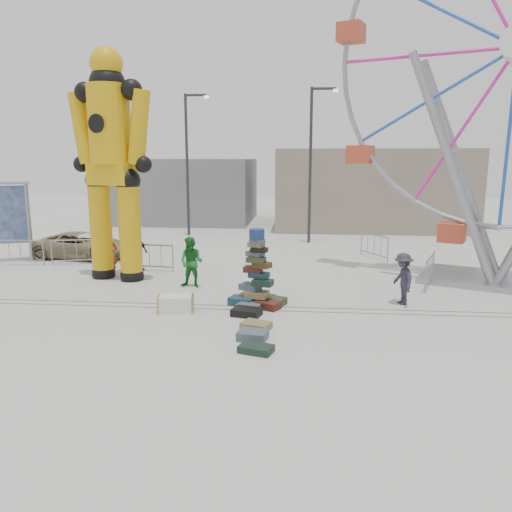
# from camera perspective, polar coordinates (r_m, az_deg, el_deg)

# --- Properties ---
(ground) EXTENTS (90.00, 90.00, 0.00)m
(ground) POSITION_cam_1_polar(r_m,az_deg,el_deg) (14.48, -5.46, -6.76)
(ground) COLOR #9E9E99
(ground) RESTS_ON ground
(track_line_near) EXTENTS (40.00, 0.04, 0.01)m
(track_line_near) POSITION_cam_1_polar(r_m,az_deg,el_deg) (15.05, -5.03, -6.05)
(track_line_near) COLOR #47443F
(track_line_near) RESTS_ON ground
(track_line_far) EXTENTS (40.00, 0.04, 0.01)m
(track_line_far) POSITION_cam_1_polar(r_m,az_deg,el_deg) (15.42, -4.77, -5.62)
(track_line_far) COLOR #47443F
(track_line_far) RESTS_ON ground
(building_right) EXTENTS (12.00, 8.00, 5.00)m
(building_right) POSITION_cam_1_polar(r_m,az_deg,el_deg) (33.87, 12.84, 7.54)
(building_right) COLOR gray
(building_right) RESTS_ON ground
(building_left) EXTENTS (10.00, 8.00, 4.40)m
(building_left) POSITION_cam_1_polar(r_m,az_deg,el_deg) (36.64, -8.38, 7.47)
(building_left) COLOR gray
(building_left) RESTS_ON ground
(lamp_post_right) EXTENTS (1.41, 0.25, 8.00)m
(lamp_post_right) POSITION_cam_1_polar(r_m,az_deg,el_deg) (26.54, 6.45, 11.12)
(lamp_post_right) COLOR #2D2D30
(lamp_post_right) RESTS_ON ground
(lamp_post_left) EXTENTS (1.41, 0.25, 8.00)m
(lamp_post_left) POSITION_cam_1_polar(r_m,az_deg,el_deg) (29.28, -7.72, 11.08)
(lamp_post_left) COLOR #2D2D30
(lamp_post_left) RESTS_ON ground
(suitcase_tower) EXTENTS (1.85, 1.52, 2.37)m
(suitcase_tower) POSITION_cam_1_polar(r_m,az_deg,el_deg) (15.22, 0.14, -3.24)
(suitcase_tower) COLOR #183C4A
(suitcase_tower) RESTS_ON ground
(crash_test_dummy) EXTENTS (3.38, 1.49, 8.49)m
(crash_test_dummy) POSITION_cam_1_polar(r_m,az_deg,el_deg) (18.90, -16.20, 10.80)
(crash_test_dummy) COLOR black
(crash_test_dummy) RESTS_ON ground
(steamer_trunk) EXTENTS (1.11, 0.75, 0.48)m
(steamer_trunk) POSITION_cam_1_polar(r_m,az_deg,el_deg) (14.86, -9.16, -5.43)
(steamer_trunk) COLOR silver
(steamer_trunk) RESTS_ON ground
(row_case_0) EXTENTS (0.84, 0.57, 0.20)m
(row_case_0) POSITION_cam_1_polar(r_m,az_deg,el_deg) (15.95, -0.33, -4.66)
(row_case_0) COLOR #313B1D
(row_case_0) RESTS_ON ground
(row_case_1) EXTENTS (0.78, 0.70, 0.18)m
(row_case_1) POSITION_cam_1_polar(r_m,az_deg,el_deg) (14.95, -0.81, -5.78)
(row_case_1) COLOR #57585E
(row_case_1) RESTS_ON ground
(row_case_2) EXTENTS (0.93, 0.76, 0.21)m
(row_case_2) POSITION_cam_1_polar(r_m,az_deg,el_deg) (14.35, -1.09, -6.43)
(row_case_2) COLOR black
(row_case_2) RESTS_ON ground
(row_case_3) EXTENTS (0.88, 0.77, 0.19)m
(row_case_3) POSITION_cam_1_polar(r_m,az_deg,el_deg) (13.28, 0.02, -7.95)
(row_case_3) COLOR olive
(row_case_3) RESTS_ON ground
(row_case_4) EXTENTS (0.80, 0.67, 0.22)m
(row_case_4) POSITION_cam_1_polar(r_m,az_deg,el_deg) (12.54, -0.39, -9.03)
(row_case_4) COLOR #455463
(row_case_4) RESTS_ON ground
(row_case_5) EXTENTS (0.88, 0.70, 0.17)m
(row_case_5) POSITION_cam_1_polar(r_m,az_deg,el_deg) (11.76, 0.01, -10.56)
(row_case_5) COLOR #182C21
(row_case_5) RESTS_ON ground
(barricade_dummy_a) EXTENTS (2.00, 0.11, 1.10)m
(barricade_dummy_a) POSITION_cam_1_polar(r_m,az_deg,el_deg) (23.25, -25.32, 0.41)
(barricade_dummy_a) COLOR gray
(barricade_dummy_a) RESTS_ON ground
(barricade_dummy_b) EXTENTS (1.95, 0.66, 1.10)m
(barricade_dummy_b) POSITION_cam_1_polar(r_m,az_deg,el_deg) (22.49, -19.83, 0.49)
(barricade_dummy_b) COLOR gray
(barricade_dummy_b) RESTS_ON ground
(barricade_dummy_c) EXTENTS (2.00, 0.33, 1.10)m
(barricade_dummy_c) POSITION_cam_1_polar(r_m,az_deg,el_deg) (20.39, -12.10, -0.13)
(barricade_dummy_c) COLOR gray
(barricade_dummy_c) RESTS_ON ground
(barricade_wheel_front) EXTENTS (0.81, 1.90, 1.10)m
(barricade_wheel_front) POSITION_cam_1_polar(r_m,az_deg,el_deg) (18.46, 19.24, -1.67)
(barricade_wheel_front) COLOR gray
(barricade_wheel_front) RESTS_ON ground
(barricade_wheel_back) EXTENTS (1.02, 1.82, 1.10)m
(barricade_wheel_back) POSITION_cam_1_polar(r_m,az_deg,el_deg) (23.14, 13.34, 1.13)
(barricade_wheel_back) COLOR gray
(barricade_wheel_back) RESTS_ON ground
(pedestrian_red) EXTENTS (0.72, 0.61, 1.67)m
(pedestrian_red) POSITION_cam_1_polar(r_m,az_deg,el_deg) (19.61, -16.42, 0.06)
(pedestrian_red) COLOR #A73117
(pedestrian_red) RESTS_ON ground
(pedestrian_green) EXTENTS (0.99, 0.85, 1.77)m
(pedestrian_green) POSITION_cam_1_polar(r_m,az_deg,el_deg) (17.47, -7.40, -0.71)
(pedestrian_green) COLOR #196723
(pedestrian_green) RESTS_ON ground
(pedestrian_black) EXTENTS (1.01, 0.77, 1.60)m
(pedestrian_black) POSITION_cam_1_polar(r_m,az_deg,el_deg) (20.47, -13.32, 0.57)
(pedestrian_black) COLOR black
(pedestrian_black) RESTS_ON ground
(pedestrian_grey) EXTENTS (0.82, 1.15, 1.61)m
(pedestrian_grey) POSITION_cam_1_polar(r_m,az_deg,el_deg) (15.95, 16.42, -2.51)
(pedestrian_grey) COLOR #252430
(pedestrian_grey) RESTS_ON ground
(parked_suv) EXTENTS (4.38, 2.32, 1.17)m
(parked_suv) POSITION_cam_1_polar(r_m,az_deg,el_deg) (23.81, -19.37, 1.16)
(parked_suv) COLOR #8B7B5A
(parked_suv) RESTS_ON ground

